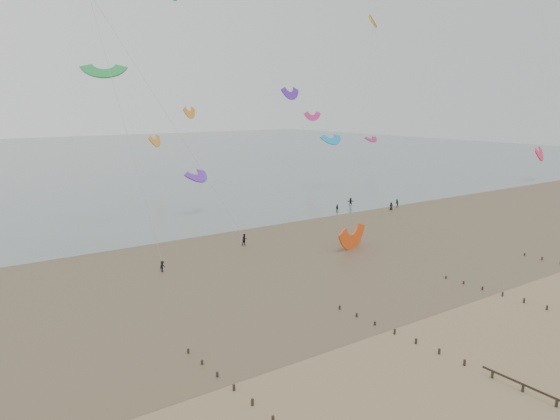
# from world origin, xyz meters

# --- Properties ---
(ground) EXTENTS (500.00, 500.00, 0.00)m
(ground) POSITION_xyz_m (0.00, 0.00, 0.00)
(ground) COLOR brown
(ground) RESTS_ON ground
(sea_and_shore) EXTENTS (500.00, 665.00, 0.03)m
(sea_and_shore) POSITION_xyz_m (-4.08, 34.40, 0.01)
(sea_and_shore) COLOR #475654
(sea_and_shore) RESTS_ON ground
(kitesurfers) EXTENTS (129.87, 21.45, 1.87)m
(kitesurfers) POSITION_xyz_m (22.74, 47.75, 0.87)
(kitesurfers) COLOR black
(kitesurfers) RESTS_ON ground
(grounded_kite) EXTENTS (8.44, 7.53, 3.85)m
(grounded_kite) POSITION_xyz_m (22.79, 30.00, 0.00)
(grounded_kite) COLOR #E1470E
(grounded_kite) RESTS_ON ground
(kites_airborne) EXTENTS (252.42, 107.13, 43.53)m
(kites_airborne) POSITION_xyz_m (-9.82, 94.56, 21.86)
(kites_airborne) COLOR #0C956A
(kites_airborne) RESTS_ON ground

